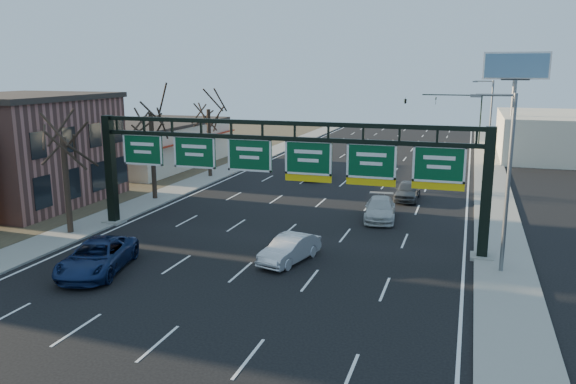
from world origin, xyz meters
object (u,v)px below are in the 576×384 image
(sign_gantry, at_px, (281,164))
(car_silver_sedan, at_px, (290,249))
(car_white_wagon, at_px, (380,209))
(car_blue_suv, at_px, (97,257))

(sign_gantry, distance_m, car_silver_sedan, 5.66)
(sign_gantry, height_order, car_silver_sedan, sign_gantry)
(car_silver_sedan, distance_m, car_white_wagon, 10.75)
(car_silver_sedan, height_order, car_white_wagon, car_white_wagon)
(car_white_wagon, bearing_deg, car_silver_sedan, -114.39)
(sign_gantry, relative_size, car_silver_sedan, 5.71)
(car_blue_suv, xyz_separation_m, car_white_wagon, (12.06, 14.74, -0.08))
(sign_gantry, xyz_separation_m, car_blue_suv, (-7.11, -8.19, -3.83))
(car_silver_sedan, bearing_deg, sign_gantry, 129.55)
(sign_gantry, relative_size, car_white_wagon, 4.92)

